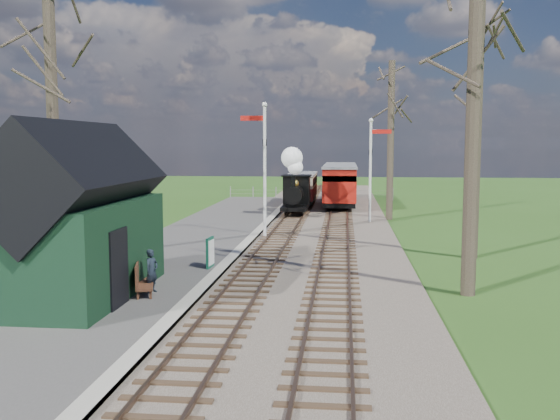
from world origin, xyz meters
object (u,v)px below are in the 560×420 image
(semaphore_near, at_px, (263,160))
(red_carriage_b, at_px, (340,181))
(semaphore_far, at_px, (372,162))
(bench, at_px, (141,279))
(sign_board, at_px, (210,252))
(locomotive, at_px, (295,186))
(coach, at_px, (302,187))
(red_carriage_a, at_px, (340,186))
(station_shed, at_px, (77,221))
(person, at_px, (152,271))

(semaphore_near, relative_size, red_carriage_b, 1.13)
(semaphore_far, bearing_deg, bench, -111.88)
(semaphore_near, relative_size, sign_board, 6.07)
(sign_board, xyz_separation_m, bench, (-1.13, -3.80, -0.10))
(locomotive, bearing_deg, coach, 89.89)
(sign_board, bearing_deg, bench, -106.59)
(locomotive, distance_m, red_carriage_a, 4.83)
(station_shed, bearing_deg, red_carriage_b, 77.20)
(semaphore_near, xyz_separation_m, person, (-1.66, -11.44, -2.81))
(locomotive, bearing_deg, sign_board, -95.32)
(bench, distance_m, person, 0.36)
(semaphore_near, xyz_separation_m, coach, (0.77, 14.87, -2.26))
(station_shed, distance_m, locomotive, 21.25)
(red_carriage_b, bearing_deg, red_carriage_a, -90.00)
(red_carriage_b, relative_size, bench, 3.38)
(station_shed, distance_m, sign_board, 5.27)
(coach, relative_size, red_carriage_a, 1.16)
(bench, xyz_separation_m, person, (0.26, 0.15, 0.19))
(semaphore_far, xyz_separation_m, locomotive, (-4.39, 2.81, -1.50))
(locomotive, bearing_deg, red_carriage_b, 74.71)
(semaphore_near, bearing_deg, station_shed, -106.38)
(locomotive, height_order, sign_board, locomotive)
(semaphore_far, distance_m, locomotive, 5.42)
(station_shed, xyz_separation_m, person, (1.87, 0.56, -1.46))
(coach, xyz_separation_m, red_carriage_b, (2.60, 3.50, 0.23))
(station_shed, relative_size, bench, 3.89)
(semaphore_far, relative_size, locomotive, 1.44)
(semaphore_near, distance_m, locomotive, 9.02)
(station_shed, distance_m, coach, 27.22)
(locomotive, height_order, red_carriage_a, locomotive)
(person, bearing_deg, red_carriage_b, 13.88)
(station_shed, xyz_separation_m, locomotive, (4.29, 20.81, -0.41))
(bench, bearing_deg, red_carriage_b, 79.98)
(locomotive, distance_m, red_carriage_b, 9.91)
(coach, distance_m, red_carriage_b, 4.37)
(red_carriage_b, xyz_separation_m, bench, (-5.29, -29.95, -0.98))
(sign_board, distance_m, bench, 3.97)
(semaphore_far, bearing_deg, sign_board, -113.28)
(locomotive, bearing_deg, station_shed, -101.64)
(semaphore_far, relative_size, person, 4.68)
(red_carriage_b, distance_m, bench, 30.43)
(locomotive, relative_size, person, 3.25)
(locomotive, xyz_separation_m, red_carriage_a, (2.61, 4.06, -0.26))
(sign_board, bearing_deg, coach, 86.07)
(semaphore_near, bearing_deg, red_carriage_a, 75.32)
(station_shed, relative_size, semaphore_far, 1.10)
(semaphore_near, relative_size, semaphore_far, 1.09)
(red_carriage_a, bearing_deg, locomotive, -122.78)
(bench, bearing_deg, locomotive, 82.52)
(coach, xyz_separation_m, bench, (-2.69, -26.45, -0.75))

